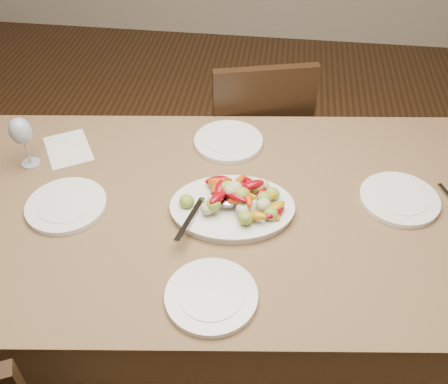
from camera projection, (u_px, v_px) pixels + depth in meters
name	position (u px, v px, depth m)	size (l,w,h in m)	color
floor	(169.00, 354.00, 2.06)	(6.00, 6.00, 0.00)	#362010
dining_table	(224.00, 278.00, 1.88)	(1.84, 1.04, 0.76)	brown
chair_far	(253.00, 139.00, 2.37)	(0.42, 0.42, 0.95)	black
serving_platter	(232.00, 209.00, 1.60)	(0.39, 0.29, 0.02)	white
roasted_vegetables	(232.00, 196.00, 1.56)	(0.32, 0.21, 0.09)	maroon
serving_spoon	(211.00, 209.00, 1.55)	(0.28, 0.06, 0.03)	#9EA0A8
plate_left	(66.00, 206.00, 1.62)	(0.26, 0.26, 0.02)	white
plate_right	(399.00, 199.00, 1.64)	(0.26, 0.26, 0.02)	white
plate_far	(228.00, 142.00, 1.87)	(0.26, 0.26, 0.02)	white
plate_near	(211.00, 296.00, 1.35)	(0.25, 0.25, 0.02)	white
wine_glass	(24.00, 141.00, 1.72)	(0.08, 0.08, 0.20)	#8C99A5
menu_card	(68.00, 149.00, 1.85)	(0.15, 0.21, 0.00)	silver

